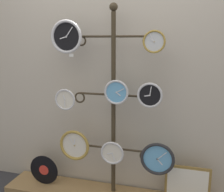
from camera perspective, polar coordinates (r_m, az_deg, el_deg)
The scene contains 13 objects.
shop_wall at distance 2.53m, azimuth 1.28°, elevation 8.92°, with size 4.40×0.04×2.80m.
display_stand at distance 2.54m, azimuth 0.30°, elevation -8.73°, with size 0.78×0.39×1.86m.
clock_top_left at distance 2.41m, azimuth -9.87°, elevation 12.59°, with size 0.30×0.04×0.30m.
clock_top_right at distance 2.23m, azimuth 9.17°, elevation 11.60°, with size 0.19×0.04×0.19m.
clock_middle_left at distance 2.48m, azimuth -10.13°, elevation -0.75°, with size 0.20×0.04×0.20m.
clock_middle_center at distance 2.33m, azimuth 0.97°, elevation 0.83°, with size 0.22×0.04×0.22m.
clock_middle_right at distance 2.25m, azimuth 8.25°, elevation 0.18°, with size 0.22×0.04×0.22m.
clock_bottom_left at distance 2.59m, azimuth -8.15°, elevation -10.56°, with size 0.30×0.04×0.30m.
clock_bottom_center at distance 2.51m, azimuth 0.08°, elevation -12.27°, with size 0.22×0.04×0.22m.
clock_bottom_right at distance 2.41m, azimuth 9.87°, elevation -13.33°, with size 0.30×0.04×0.30m.
vinyl_record at distance 2.91m, azimuth -14.59°, elevation -15.32°, with size 0.31×0.01×0.31m.
picture_frame at distance 2.62m, azimuth 16.04°, elevation -18.15°, with size 0.40×0.02×0.37m.
price_tag_upper at distance 2.40m, azimuth -8.85°, elevation 8.78°, with size 0.04×0.00×0.03m.
Camera 1 is at (0.62, -1.88, 1.54)m, focal length 42.00 mm.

